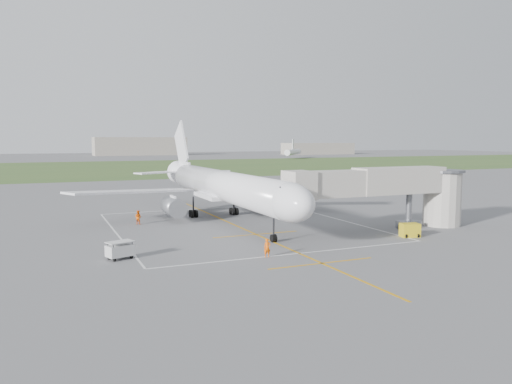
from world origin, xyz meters
name	(u,v)px	position (x,y,z in m)	size (l,w,h in m)	color
ground	(225,221)	(0.00, 0.00, 0.00)	(700.00, 700.00, 0.00)	#58585B
grass_strip	(105,168)	(0.00, 130.00, 0.01)	(700.00, 120.00, 0.02)	#385726
apron_markings	(242,228)	(0.00, -5.82, 0.01)	(28.20, 60.00, 0.01)	#C7880B
airliner	(223,186)	(0.00, 0.75, 4.39)	(38.93, 46.75, 13.52)	white
jet_bridge	(394,189)	(15.72, -13.50, 4.74)	(23.40, 5.00, 7.20)	#ADA59C
gpu_unit	(410,230)	(14.56, -17.79, 0.72)	(2.20, 1.77, 1.46)	gold
baggage_cart	(120,250)	(-15.36, -15.72, 0.80)	(2.55, 2.01, 1.56)	silver
ramp_worker_nose	(267,248)	(-3.30, -20.16, 0.83)	(0.60, 0.40, 1.66)	#F25B07
ramp_worker_wing	(138,217)	(-10.70, 1.86, 0.87)	(0.84, 0.65, 1.73)	#F05C07
distant_hangars	(50,148)	(-16.15, 265.19, 5.17)	(345.00, 49.00, 12.00)	gray
distant_aircraft	(115,154)	(10.07, 176.89, 3.59)	(214.17, 51.21, 8.85)	white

